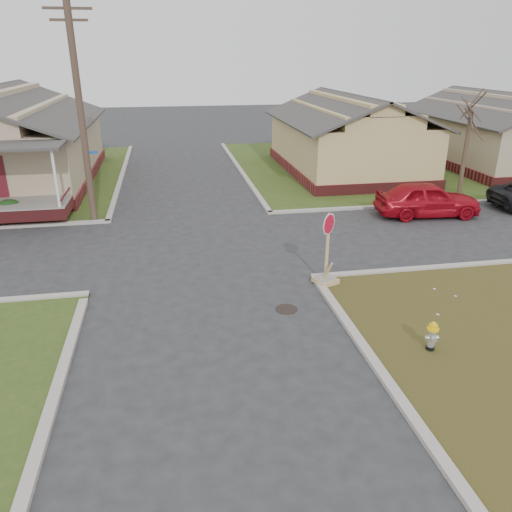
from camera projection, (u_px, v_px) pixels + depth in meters
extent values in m
plane|color=#2A2A2D|center=(209.00, 308.00, 14.44)|extent=(120.00, 120.00, 0.00)
cube|color=#314819|center=(503.00, 159.00, 34.45)|extent=(37.00, 19.00, 0.05)
cylinder|color=black|center=(286.00, 309.00, 14.34)|extent=(0.64, 0.64, 0.01)
cube|color=maroon|center=(5.00, 178.00, 28.18)|extent=(9.70, 13.20, 0.60)
cube|color=maroon|center=(345.00, 166.00, 31.00)|extent=(7.20, 11.20, 0.60)
cube|color=tan|center=(347.00, 140.00, 30.40)|extent=(7.00, 11.00, 2.60)
cube|color=maroon|center=(491.00, 161.00, 32.65)|extent=(7.20, 11.20, 0.60)
cube|color=#C2AC8C|center=(495.00, 136.00, 32.04)|extent=(7.00, 11.00, 2.60)
cylinder|color=#3D2F23|center=(81.00, 115.00, 20.16)|extent=(0.28, 0.28, 9.00)
cube|color=#3D2F23|center=(67.00, 8.00, 18.69)|extent=(1.80, 0.10, 0.10)
cube|color=#3D2F23|center=(69.00, 20.00, 18.84)|extent=(1.40, 0.10, 0.10)
cylinder|color=#3D2F23|center=(465.00, 153.00, 25.22)|extent=(0.22, 0.22, 4.20)
cylinder|color=black|center=(430.00, 348.00, 12.30)|extent=(0.21, 0.21, 0.10)
cylinder|color=#BBBCC0|center=(432.00, 338.00, 12.20)|extent=(0.18, 0.18, 0.44)
sphere|color=#BBBCC0|center=(433.00, 330.00, 12.11)|extent=(0.18, 0.18, 0.18)
cylinder|color=yellow|center=(433.00, 329.00, 12.10)|extent=(0.29, 0.29, 0.06)
cylinder|color=yellow|center=(433.00, 326.00, 12.07)|extent=(0.21, 0.21, 0.10)
sphere|color=yellow|center=(434.00, 324.00, 12.05)|extent=(0.14, 0.14, 0.14)
cube|color=tan|center=(325.00, 280.00, 15.87)|extent=(0.65, 0.65, 0.16)
cube|color=gray|center=(326.00, 277.00, 15.83)|extent=(0.52, 0.52, 0.04)
cube|color=tan|center=(327.00, 248.00, 15.45)|extent=(0.09, 0.05, 2.18)
cylinder|color=red|center=(329.00, 224.00, 15.11)|extent=(0.58, 0.26, 0.62)
cylinder|color=white|center=(329.00, 224.00, 15.13)|extent=(0.66, 0.29, 0.71)
imported|color=#AE0C1A|center=(427.00, 199.00, 22.30)|extent=(4.70, 2.22, 1.55)
ellipsoid|color=#133312|center=(10.00, 210.00, 21.58)|extent=(1.31, 1.07, 1.00)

